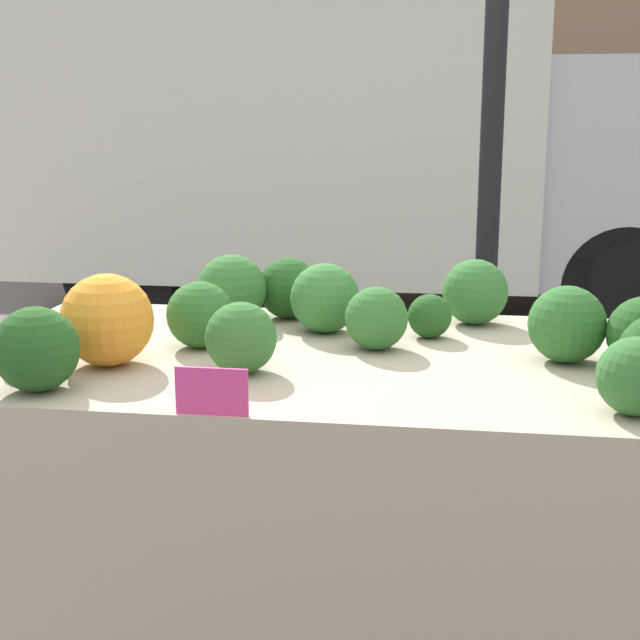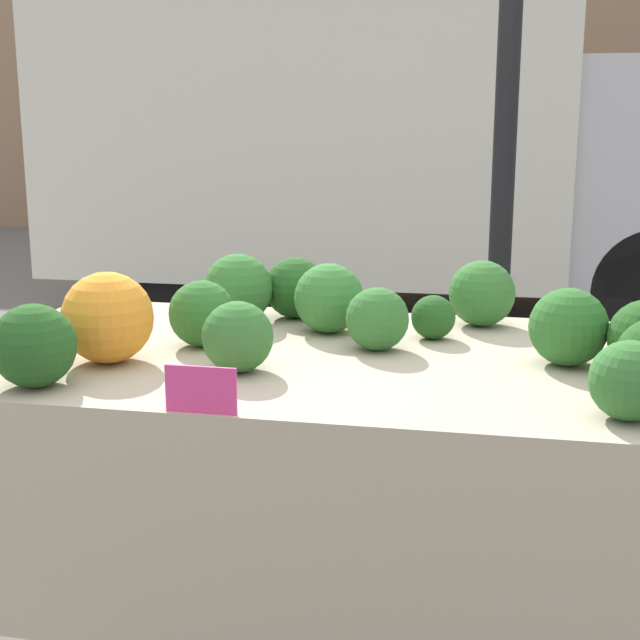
# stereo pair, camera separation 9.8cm
# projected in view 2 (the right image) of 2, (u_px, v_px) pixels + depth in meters

# --- Properties ---
(building_facade) EXTENTS (16.00, 0.60, 4.53)m
(building_facade) POSITION_uv_depth(u_px,v_px,m) (472.00, 45.00, 10.49)
(building_facade) COLOR #9E7A5B
(building_facade) RESTS_ON ground_plane
(tent_pole) EXTENTS (0.07, 0.07, 2.31)m
(tent_pole) POSITION_uv_depth(u_px,v_px,m) (502.00, 206.00, 2.73)
(tent_pole) COLOR black
(tent_pole) RESTS_ON ground_plane
(parked_truck) EXTENTS (4.85, 2.06, 2.34)m
(parked_truck) POSITION_uv_depth(u_px,v_px,m) (382.00, 140.00, 6.41)
(parked_truck) COLOR silver
(parked_truck) RESTS_ON ground_plane
(market_table) EXTENTS (1.69, 0.97, 0.88)m
(market_table) POSITION_uv_depth(u_px,v_px,m) (314.00, 406.00, 2.05)
(market_table) COLOR tan
(market_table) RESTS_ON ground_plane
(orange_cauliflower) EXTENTS (0.21, 0.21, 0.21)m
(orange_cauliflower) POSITION_uv_depth(u_px,v_px,m) (107.00, 318.00, 1.99)
(orange_cauliflower) COLOR orange
(orange_cauliflower) RESTS_ON market_table
(romanesco_head) EXTENTS (0.13, 0.13, 0.10)m
(romanesco_head) POSITION_uv_depth(u_px,v_px,m) (117.00, 291.00, 2.56)
(romanesco_head) COLOR #93B238
(romanesco_head) RESTS_ON market_table
(broccoli_head_1) EXTENTS (0.17, 0.17, 0.17)m
(broccoli_head_1) POSITION_uv_depth(u_px,v_px,m) (34.00, 346.00, 1.81)
(broccoli_head_1) COLOR #23511E
(broccoli_head_1) RESTS_ON market_table
(broccoli_head_2) EXTENTS (0.16, 0.16, 0.16)m
(broccoli_head_2) POSITION_uv_depth(u_px,v_px,m) (202.00, 313.00, 2.14)
(broccoli_head_2) COLOR #2D6628
(broccoli_head_2) RESTS_ON market_table
(broccoli_head_3) EXTENTS (0.16, 0.16, 0.16)m
(broccoli_head_3) POSITION_uv_depth(u_px,v_px,m) (238.00, 337.00, 1.92)
(broccoli_head_3) COLOR #336B2D
(broccoli_head_3) RESTS_ON market_table
(broccoli_head_4) EXTENTS (0.17, 0.17, 0.17)m
(broccoli_head_4) POSITION_uv_depth(u_px,v_px,m) (568.00, 327.00, 1.97)
(broccoli_head_4) COLOR #2D6628
(broccoli_head_4) RESTS_ON market_table
(broccoli_head_5) EXTENTS (0.15, 0.15, 0.15)m
(broccoli_head_5) POSITION_uv_depth(u_px,v_px,m) (630.00, 381.00, 1.61)
(broccoli_head_5) COLOR #336B2D
(broccoli_head_5) RESTS_ON market_table
(broccoli_head_6) EXTENTS (0.15, 0.15, 0.15)m
(broccoli_head_6) POSITION_uv_depth(u_px,v_px,m) (377.00, 319.00, 2.10)
(broccoli_head_6) COLOR #336B2D
(broccoli_head_6) RESTS_ON market_table
(broccoli_head_7) EXTENTS (0.18, 0.18, 0.18)m
(broccoli_head_7) POSITION_uv_depth(u_px,v_px,m) (329.00, 298.00, 2.27)
(broccoli_head_7) COLOR #387533
(broccoli_head_7) RESTS_ON market_table
(broccoli_head_8) EXTENTS (0.11, 0.11, 0.11)m
(broccoli_head_8) POSITION_uv_depth(u_px,v_px,m) (433.00, 317.00, 2.21)
(broccoli_head_8) COLOR #23511E
(broccoli_head_8) RESTS_ON market_table
(broccoli_head_9) EXTENTS (0.17, 0.17, 0.17)m
(broccoli_head_9) POSITION_uv_depth(u_px,v_px,m) (482.00, 293.00, 2.35)
(broccoli_head_9) COLOR #336B2D
(broccoli_head_9) RESTS_ON market_table
(broccoli_head_11) EXTENTS (0.12, 0.12, 0.12)m
(broccoli_head_11) POSITION_uv_depth(u_px,v_px,m) (30.00, 339.00, 1.98)
(broccoli_head_11) COLOR #23511E
(broccoli_head_11) RESTS_ON market_table
(broccoli_head_12) EXTENTS (0.19, 0.19, 0.19)m
(broccoli_head_12) POSITION_uv_depth(u_px,v_px,m) (238.00, 289.00, 2.38)
(broccoli_head_12) COLOR #336B2D
(broccoli_head_12) RESTS_ON market_table
(broccoli_head_13) EXTENTS (0.17, 0.17, 0.17)m
(broccoli_head_13) POSITION_uv_depth(u_px,v_px,m) (295.00, 288.00, 2.44)
(broccoli_head_13) COLOR #23511E
(broccoli_head_13) RESTS_ON market_table
(price_sign) EXTENTS (0.14, 0.01, 0.09)m
(price_sign) POSITION_uv_depth(u_px,v_px,m) (201.00, 390.00, 1.65)
(price_sign) COLOR #E53D84
(price_sign) RESTS_ON market_table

